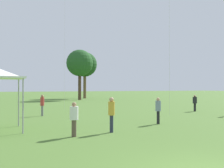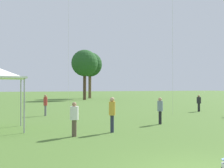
# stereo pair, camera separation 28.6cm
# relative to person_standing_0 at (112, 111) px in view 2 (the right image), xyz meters

# --- Properties ---
(person_standing_0) EXTENTS (0.36, 0.36, 1.73)m
(person_standing_0) POSITION_rel_person_standing_0_xyz_m (0.00, 0.00, 0.00)
(person_standing_0) COLOR #282D42
(person_standing_0) RESTS_ON ground
(person_standing_1) EXTENTS (0.47, 0.47, 1.53)m
(person_standing_1) POSITION_rel_person_standing_0_xyz_m (11.99, 7.00, -0.15)
(person_standing_1) COLOR black
(person_standing_1) RESTS_ON ground
(person_standing_2) EXTENTS (0.50, 0.50, 1.55)m
(person_standing_2) POSITION_rel_person_standing_0_xyz_m (-2.00, -0.26, -0.14)
(person_standing_2) COLOR brown
(person_standing_2) RESTS_ON ground
(person_standing_4) EXTENTS (0.39, 0.39, 1.61)m
(person_standing_4) POSITION_rel_person_standing_0_xyz_m (3.85, 1.46, -0.09)
(person_standing_4) COLOR black
(person_standing_4) RESTS_ON ground
(person_standing_5) EXTENTS (0.39, 0.39, 1.66)m
(person_standing_5) POSITION_rel_person_standing_0_xyz_m (-1.61, 9.09, -0.04)
(person_standing_5) COLOR slate
(person_standing_5) RESTS_ON ground
(distant_tree_2) EXTENTS (5.11, 5.11, 9.63)m
(distant_tree_2) POSITION_rel_person_standing_0_xyz_m (13.00, 39.93, 5.97)
(distant_tree_2) COLOR brown
(distant_tree_2) RESTS_ON ground
(distant_tree_3) EXTENTS (4.84, 4.84, 9.14)m
(distant_tree_3) POSITION_rel_person_standing_0_xyz_m (9.80, 33.74, 5.61)
(distant_tree_3) COLOR #473323
(distant_tree_3) RESTS_ON ground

